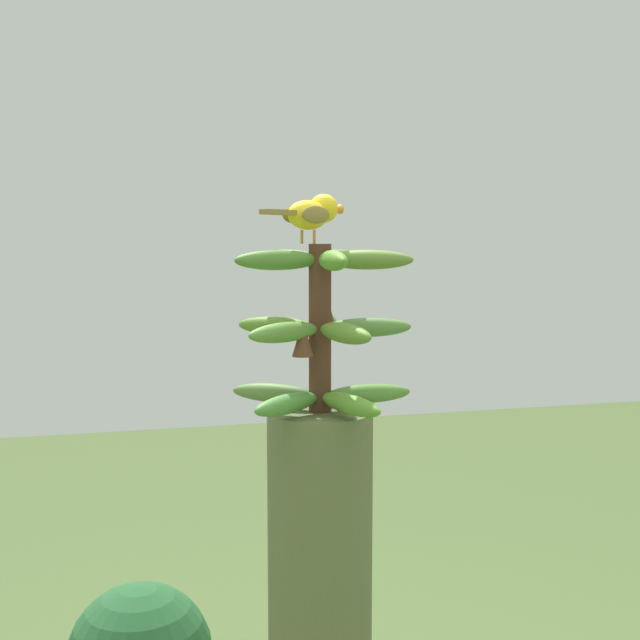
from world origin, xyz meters
name	(u,v)px	position (x,y,z in m)	size (l,w,h in m)	color
banana_bunch	(320,328)	(0.00, 0.00, 1.08)	(0.32, 0.32, 0.29)	#4C2D1E
perched_bird	(313,213)	(0.02, 0.01, 1.27)	(0.13, 0.17, 0.09)	#C68933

